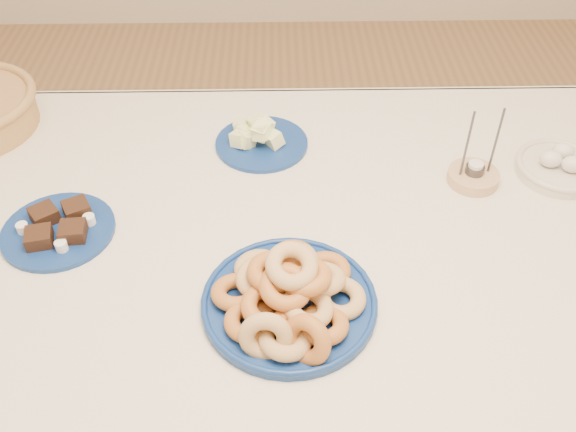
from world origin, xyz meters
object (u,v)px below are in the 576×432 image
object	(u,v)px
brownie_plate	(58,228)
candle_holder	(473,175)
dining_table	(288,272)
melon_plate	(259,139)
egg_bowl	(559,166)
donut_platter	(289,296)

from	to	relation	value
brownie_plate	candle_holder	size ratio (longest dim) A/B	1.58
dining_table	melon_plate	size ratio (longest dim) A/B	6.37
brownie_plate	egg_bowl	xyz separation A→B (m)	(1.06, 0.17, 0.01)
donut_platter	egg_bowl	xyz separation A→B (m)	(0.60, 0.38, -0.02)
donut_platter	candle_holder	bearing A→B (deg)	40.58
brownie_plate	melon_plate	bearing A→B (deg)	35.82
donut_platter	brownie_plate	world-z (taller)	donut_platter
melon_plate	egg_bowl	size ratio (longest dim) A/B	1.19
egg_bowl	brownie_plate	bearing A→B (deg)	-170.92
brownie_plate	egg_bowl	bearing A→B (deg)	9.08
dining_table	melon_plate	bearing A→B (deg)	101.31
donut_platter	brownie_plate	size ratio (longest dim) A/B	1.30
donut_platter	brownie_plate	distance (m)	0.50
brownie_plate	egg_bowl	size ratio (longest dim) A/B	1.30
dining_table	donut_platter	distance (m)	0.24
candle_holder	egg_bowl	bearing A→B (deg)	7.31
candle_holder	melon_plate	bearing A→B (deg)	163.15
melon_plate	brownie_plate	world-z (taller)	melon_plate
candle_holder	brownie_plate	bearing A→B (deg)	-170.52
dining_table	candle_holder	xyz separation A→B (m)	(0.41, 0.16, 0.12)
donut_platter	dining_table	bearing A→B (deg)	89.75
donut_platter	melon_plate	distance (m)	0.50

